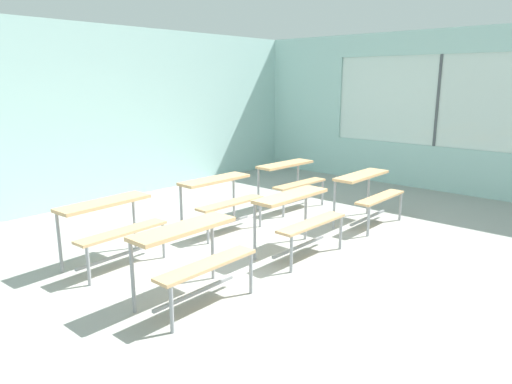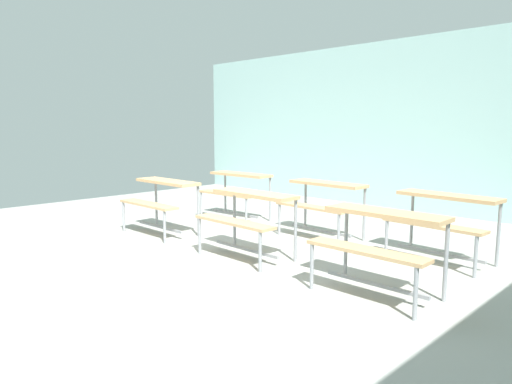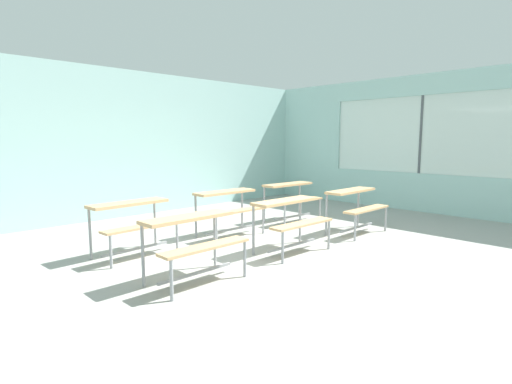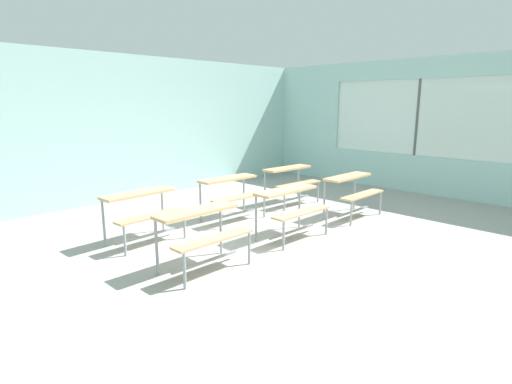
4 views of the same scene
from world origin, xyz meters
The scene contains 9 objects.
ground centered at (0.00, 0.00, -0.03)m, with size 10.00×9.00×0.05m, color #9E9E99.
wall_back centered at (0.00, 4.50, 1.50)m, with size 10.00×0.12×3.00m, color #A8D1CC.
wall_right centered at (5.00, -0.13, 1.45)m, with size 0.12×9.00×3.00m.
desk_bench_r0c0 centered at (-1.25, 0.31, 0.56)m, with size 1.11×0.60×0.74m.
desk_bench_r0c1 centered at (0.45, 0.34, 0.56)m, with size 1.11×0.60×0.74m.
desk_bench_r0c2 centered at (2.12, 0.32, 0.56)m, with size 1.10×0.60×0.74m.
desk_bench_r1c0 centered at (-1.25, 1.72, 0.56)m, with size 1.13×0.65×0.74m.
desk_bench_r1c1 centered at (0.46, 1.71, 0.56)m, with size 1.12×0.62×0.74m.
desk_bench_r1c2 centered at (2.09, 1.73, 0.56)m, with size 1.13×0.64×0.74m.
Camera 1 is at (-3.93, -2.91, 2.10)m, focal length 32.77 mm.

